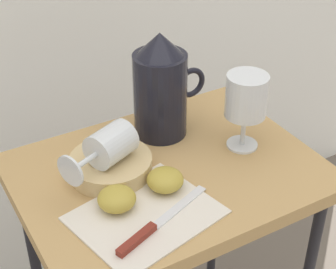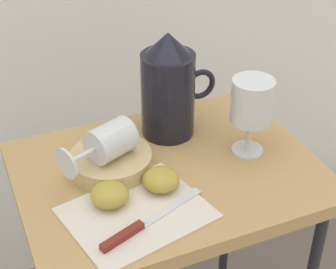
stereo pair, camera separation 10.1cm
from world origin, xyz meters
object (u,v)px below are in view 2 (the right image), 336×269
(basket_tray, at_px, (111,161))
(knife, at_px, (139,227))
(wine_glass_tipped_near, at_px, (109,142))
(wine_glass_upright, at_px, (252,105))
(apple_half_right, at_px, (161,179))
(apple_half_left, at_px, (110,194))
(table, at_px, (168,200))
(pitcher, at_px, (168,94))

(basket_tray, height_order, knife, basket_tray)
(basket_tray, relative_size, wine_glass_tipped_near, 0.99)
(wine_glass_upright, height_order, apple_half_right, wine_glass_upright)
(wine_glass_tipped_near, height_order, apple_half_left, wine_glass_tipped_near)
(basket_tray, distance_m, knife, 0.18)
(table, xyz_separation_m, wine_glass_tipped_near, (-0.10, 0.04, 0.15))
(pitcher, xyz_separation_m, wine_glass_tipped_near, (-0.16, -0.09, -0.02))
(basket_tray, height_order, apple_half_left, apple_half_left)
(wine_glass_upright, bearing_deg, apple_half_right, -167.97)
(basket_tray, xyz_separation_m, apple_half_right, (0.06, -0.10, 0.01))
(wine_glass_tipped_near, bearing_deg, apple_half_left, -108.44)
(knife, bearing_deg, apple_half_left, 105.61)
(wine_glass_tipped_near, relative_size, apple_half_left, 2.35)
(wine_glass_tipped_near, bearing_deg, apple_half_right, -52.02)
(basket_tray, xyz_separation_m, knife, (-0.01, -0.18, -0.01))
(wine_glass_upright, height_order, knife, wine_glass_upright)
(table, xyz_separation_m, pitcher, (0.05, 0.12, 0.17))
(knife, bearing_deg, table, 50.79)
(pitcher, distance_m, wine_glass_upright, 0.18)
(table, bearing_deg, apple_half_right, -124.75)
(basket_tray, distance_m, wine_glass_tipped_near, 0.05)
(wine_glass_tipped_near, bearing_deg, knife, -92.54)
(pitcher, bearing_deg, basket_tray, -153.04)
(wine_glass_upright, relative_size, apple_half_left, 2.38)
(wine_glass_upright, relative_size, knife, 0.76)
(table, height_order, apple_half_right, apple_half_right)
(wine_glass_upright, distance_m, knife, 0.33)
(apple_half_left, bearing_deg, knife, -74.39)
(pitcher, relative_size, apple_half_right, 3.34)
(basket_tray, bearing_deg, table, -23.25)
(table, distance_m, wine_glass_tipped_near, 0.19)
(wine_glass_upright, xyz_separation_m, knife, (-0.28, -0.13, -0.10))
(pitcher, xyz_separation_m, apple_half_left, (-0.19, -0.18, -0.07))
(wine_glass_tipped_near, xyz_separation_m, apple_half_right, (0.07, -0.09, -0.05))
(table, distance_m, pitcher, 0.22)
(table, xyz_separation_m, apple_half_left, (-0.13, -0.06, 0.10))
(table, distance_m, apple_half_left, 0.18)
(apple_half_right, relative_size, knife, 0.32)
(pitcher, height_order, knife, pitcher)
(basket_tray, xyz_separation_m, pitcher, (0.15, 0.08, 0.08))
(pitcher, height_order, apple_half_right, pitcher)
(wine_glass_upright, distance_m, apple_half_right, 0.23)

